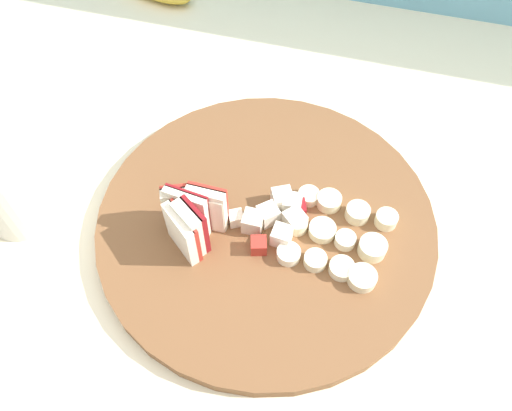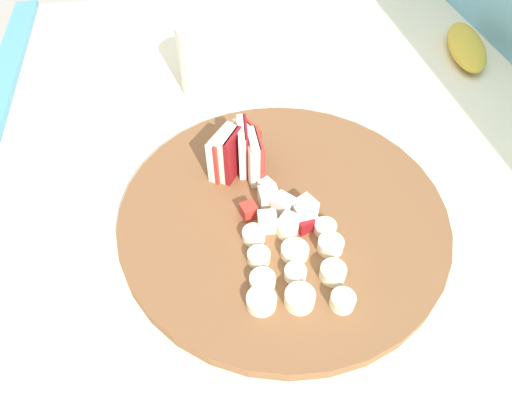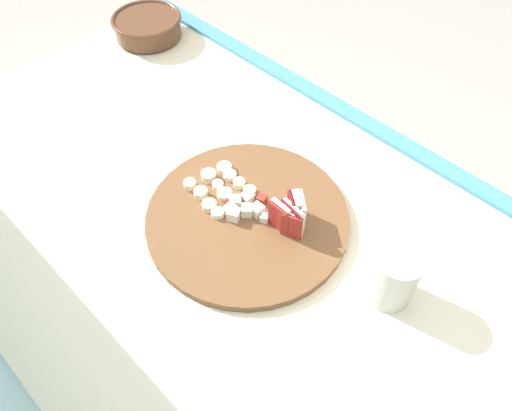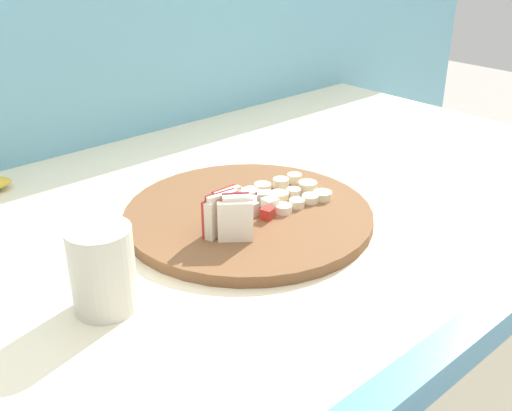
% 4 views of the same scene
% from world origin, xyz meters
% --- Properties ---
extents(ground, '(10.00, 10.00, 0.00)m').
position_xyz_m(ground, '(0.00, 0.00, 0.00)').
color(ground, '#B2ADA3').
extents(tiled_countertop, '(1.34, 0.83, 0.94)m').
position_xyz_m(tiled_countertop, '(0.00, -0.00, 0.47)').
color(tiled_countertop, beige).
rests_on(tiled_countertop, ground).
extents(tile_backsplash, '(2.40, 0.04, 1.37)m').
position_xyz_m(tile_backsplash, '(0.00, 0.43, 0.68)').
color(tile_backsplash, '#6BADC6').
rests_on(tile_backsplash, ground).
extents(cutting_board, '(0.37, 0.37, 0.02)m').
position_xyz_m(cutting_board, '(-0.06, -0.03, 0.94)').
color(cutting_board, brown).
rests_on(cutting_board, tiled_countertop).
extents(apple_wedge_fan, '(0.07, 0.07, 0.06)m').
position_xyz_m(apple_wedge_fan, '(-0.13, -0.06, 0.98)').
color(apple_wedge_fan, '#B22D23').
rests_on(apple_wedge_fan, cutting_board).
extents(apple_dice_pile, '(0.09, 0.09, 0.02)m').
position_xyz_m(apple_dice_pile, '(-0.05, -0.03, 0.96)').
color(apple_dice_pile, '#EFE5CC').
rests_on(apple_dice_pile, cutting_board).
extents(banana_slice_rows, '(0.12, 0.11, 0.02)m').
position_xyz_m(banana_slice_rows, '(0.02, -0.03, 0.95)').
color(banana_slice_rows, white).
rests_on(banana_slice_rows, cutting_board).
extents(small_jar, '(0.07, 0.07, 0.10)m').
position_xyz_m(small_jar, '(-0.33, -0.08, 0.98)').
color(small_jar, beige).
rests_on(small_jar, tiled_countertop).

